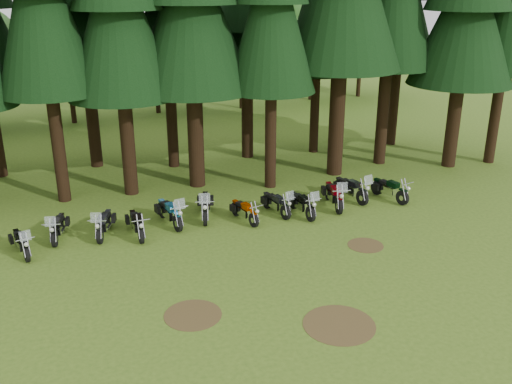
% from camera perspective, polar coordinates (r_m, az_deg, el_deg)
% --- Properties ---
extents(ground, '(120.00, 120.00, 0.00)m').
position_cam_1_polar(ground, '(20.47, 0.55, -7.80)').
color(ground, '#42651B').
rests_on(ground, ground).
extents(pine_back_4, '(4.94, 4.94, 13.78)m').
position_cam_1_polar(pine_back_4, '(31.88, -0.93, 17.92)').
color(pine_back_4, black).
rests_on(pine_back_4, ground).
extents(decid_3, '(6.12, 5.95, 7.65)m').
position_cam_1_polar(decid_3, '(42.36, -17.97, 12.54)').
color(decid_3, black).
rests_on(decid_3, ground).
extents(decid_4, '(5.93, 5.76, 7.41)m').
position_cam_1_polar(decid_4, '(44.23, -9.68, 13.34)').
color(decid_4, black).
rests_on(decid_4, ground).
extents(decid_5, '(8.45, 8.21, 10.56)m').
position_cam_1_polar(decid_5, '(45.15, -0.94, 16.13)').
color(decid_5, black).
rests_on(decid_5, ground).
extents(decid_6, '(7.06, 6.86, 8.82)m').
position_cam_1_polar(decid_6, '(48.92, 6.10, 15.16)').
color(decid_6, black).
rests_on(decid_6, ground).
extents(decid_7, '(8.44, 8.20, 10.55)m').
position_cam_1_polar(decid_7, '(50.84, 11.12, 16.26)').
color(decid_7, black).
rests_on(decid_7, ground).
extents(dirt_patch_0, '(1.80, 1.80, 0.01)m').
position_cam_1_polar(dirt_patch_0, '(18.07, -6.33, -12.12)').
color(dirt_patch_0, '#4C3D1E').
rests_on(dirt_patch_0, ground).
extents(dirt_patch_1, '(1.40, 1.40, 0.01)m').
position_cam_1_polar(dirt_patch_1, '(22.64, 10.89, -5.25)').
color(dirt_patch_1, '#4C3D1E').
rests_on(dirt_patch_1, ground).
extents(dirt_patch_2, '(2.20, 2.20, 0.01)m').
position_cam_1_polar(dirt_patch_2, '(17.70, 8.31, -12.99)').
color(dirt_patch_2, '#4C3D1E').
rests_on(dirt_patch_2, ground).
extents(motorcycle_0, '(0.76, 2.11, 1.33)m').
position_cam_1_polar(motorcycle_0, '(23.10, -22.41, -4.78)').
color(motorcycle_0, black).
rests_on(motorcycle_0, ground).
extents(motorcycle_1, '(0.75, 2.18, 1.37)m').
position_cam_1_polar(motorcycle_1, '(23.95, -19.18, -3.41)').
color(motorcycle_1, black).
rests_on(motorcycle_1, ground).
extents(motorcycle_2, '(0.97, 2.21, 1.41)m').
position_cam_1_polar(motorcycle_2, '(23.71, -14.95, -3.14)').
color(motorcycle_2, black).
rests_on(motorcycle_2, ground).
extents(motorcycle_3, '(0.35, 2.23, 0.90)m').
position_cam_1_polar(motorcycle_3, '(23.39, -11.84, -3.23)').
color(motorcycle_3, black).
rests_on(motorcycle_3, ground).
extents(motorcycle_4, '(0.75, 2.43, 1.53)m').
position_cam_1_polar(motorcycle_4, '(24.15, -8.62, -2.11)').
color(motorcycle_4, black).
rests_on(motorcycle_4, ground).
extents(motorcycle_5, '(0.95, 2.45, 1.55)m').
position_cam_1_polar(motorcycle_5, '(24.65, -5.09, -1.44)').
color(motorcycle_5, black).
rests_on(motorcycle_5, ground).
extents(motorcycle_6, '(0.60, 2.03, 0.84)m').
position_cam_1_polar(motorcycle_6, '(24.24, -1.16, -1.99)').
color(motorcycle_6, black).
rests_on(motorcycle_6, ground).
extents(motorcycle_7, '(0.69, 2.19, 1.38)m').
position_cam_1_polar(motorcycle_7, '(24.98, 2.04, -1.21)').
color(motorcycle_7, black).
rests_on(motorcycle_7, ground).
extents(motorcycle_8, '(0.48, 2.30, 1.44)m').
position_cam_1_polar(motorcycle_8, '(24.93, 4.63, -1.26)').
color(motorcycle_8, black).
rests_on(motorcycle_8, ground).
extents(motorcycle_9, '(0.80, 2.52, 1.58)m').
position_cam_1_polar(motorcycle_9, '(25.96, 7.79, -0.38)').
color(motorcycle_9, black).
rests_on(motorcycle_9, ground).
extents(motorcycle_10, '(0.74, 2.44, 1.53)m').
position_cam_1_polar(motorcycle_10, '(26.93, 9.48, 0.27)').
color(motorcycle_10, black).
rests_on(motorcycle_10, ground).
extents(motorcycle_11, '(0.69, 2.27, 0.94)m').
position_cam_1_polar(motorcycle_11, '(27.31, 13.21, 0.21)').
color(motorcycle_11, black).
rests_on(motorcycle_11, ground).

